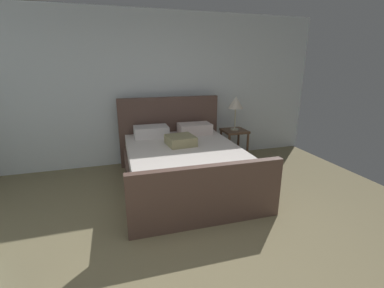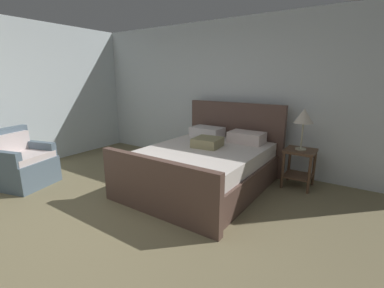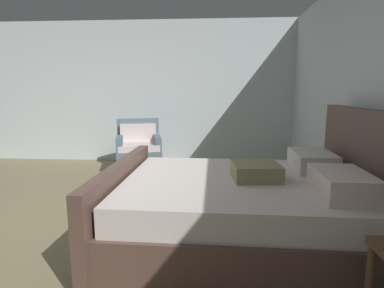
# 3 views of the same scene
# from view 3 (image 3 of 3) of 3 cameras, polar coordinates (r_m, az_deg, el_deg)

# --- Properties ---
(ground_plane) EXTENTS (6.25, 6.20, 0.02)m
(ground_plane) POSITION_cam_3_polar(r_m,az_deg,el_deg) (3.58, -23.84, -14.11)
(ground_plane) COLOR #7E7251
(wall_side_left) EXTENTS (0.12, 6.32, 2.69)m
(wall_side_left) POSITION_cam_3_polar(r_m,az_deg,el_deg) (6.27, -10.98, 9.22)
(wall_side_left) COLOR silver
(wall_side_left) RESTS_ON ground
(bed) EXTENTS (1.85, 2.27, 1.24)m
(bed) POSITION_cam_3_polar(r_m,az_deg,el_deg) (2.89, 9.51, -11.45)
(bed) COLOR brown
(bed) RESTS_ON ground
(armchair) EXTENTS (0.89, 0.88, 0.90)m
(armchair) POSITION_cam_3_polar(r_m,az_deg,el_deg) (5.37, -9.71, -1.51)
(armchair) COLOR slate
(armchair) RESTS_ON ground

